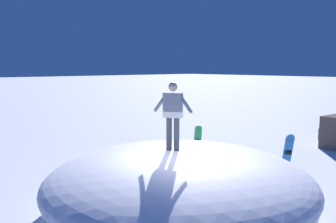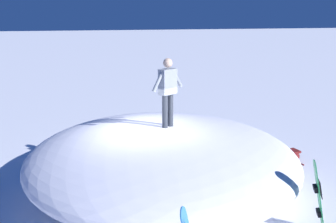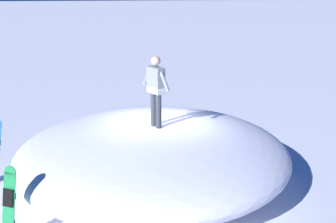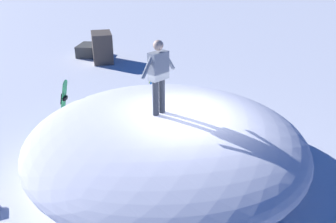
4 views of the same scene
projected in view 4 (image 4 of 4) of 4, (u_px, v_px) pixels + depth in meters
ground at (188, 168)px, 8.55m from camera, size 240.00×240.00×0.00m
snow_mound at (165, 140)px, 8.32m from camera, size 8.97×8.92×1.52m
snowboarder_standing at (159, 73)px, 7.49m from camera, size 0.57×0.95×1.70m
snowboard_primary_upright at (64, 103)px, 10.27m from camera, size 0.40×0.43×1.55m
snowboard_secondary_upright at (151, 82)px, 11.89m from camera, size 0.46×0.49×1.57m
rock_outcrop at (98, 48)px, 17.14m from camera, size 2.96×1.80×1.44m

